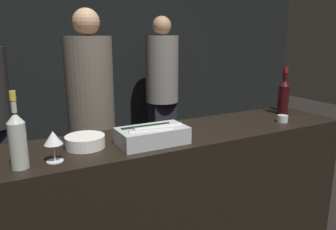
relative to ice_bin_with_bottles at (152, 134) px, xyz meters
The scene contains 11 objects.
wall_back_chalkboard 2.25m from the ice_bin_with_bottles, 85.44° to the left, with size 6.40×0.06×2.80m.
bar_counter 0.58m from the ice_bin_with_bottles, 32.40° to the left, with size 2.56×0.56×0.97m.
ice_bin_with_bottles is the anchor object (origin of this frame).
bowl_white 0.38m from the ice_bin_with_bottles, 161.64° to the left, with size 0.22×0.22×0.07m.
wine_glass 0.55m from the ice_bin_with_bottles, behind, with size 0.09×0.09×0.16m.
candle_votive 1.04m from the ice_bin_with_bottles, ahead, with size 0.07×0.07×0.05m.
red_wine_bottle_tall 1.24m from the ice_bin_with_bottles, ahead, with size 0.08×0.08×0.37m.
red_wine_bottle_black_foil 1.35m from the ice_bin_with_bottles, 11.62° to the left, with size 0.08×0.08×0.34m.
rose_wine_bottle 0.71m from the ice_bin_with_bottles, behind, with size 0.08×0.08×0.37m.
person_blond_tee 1.94m from the ice_bin_with_bottles, 61.40° to the left, with size 0.37×0.37×1.78m.
person_grey_polo 0.98m from the ice_bin_with_bottles, 95.62° to the left, with size 0.38×0.38×1.78m.
Camera 1 is at (-0.94, -1.46, 1.58)m, focal length 35.00 mm.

